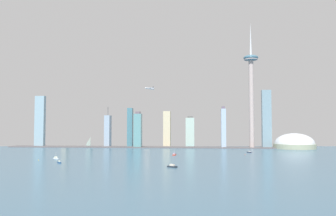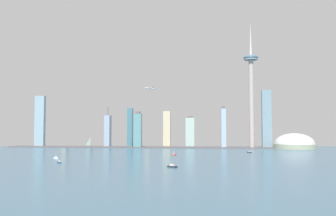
{
  "view_description": "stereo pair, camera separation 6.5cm",
  "coord_description": "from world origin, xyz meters",
  "px_view_note": "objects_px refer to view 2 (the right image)",
  "views": [
    {
      "loc": [
        127.5,
        -423.63,
        59.38
      ],
      "look_at": [
        46.72,
        489.52,
        107.93
      ],
      "focal_mm": 36.41,
      "sensor_mm": 36.0,
      "label": 1
    },
    {
      "loc": [
        127.56,
        -423.62,
        59.38
      ],
      "look_at": [
        46.72,
        489.52,
        107.93
      ],
      "focal_mm": 36.41,
      "sensor_mm": 36.0,
      "label": 2
    }
  ],
  "objects_px": {
    "boat_3": "(174,154)",
    "airplane": "(149,88)",
    "skyscraper_4": "(148,126)",
    "skyscraper_12": "(130,127)",
    "boat_2": "(56,158)",
    "observation_tower": "(251,82)",
    "skyscraper_9": "(89,132)",
    "stadium_dome": "(294,144)",
    "channel_buoy_0": "(245,154)",
    "skyscraper_7": "(266,119)",
    "skyscraper_10": "(267,137)",
    "skyscraper_3": "(223,128)",
    "skyscraper_2": "(108,131)",
    "boat_4": "(249,152)",
    "skyscraper_5": "(138,130)",
    "skyscraper_6": "(65,130)",
    "boat_0": "(172,166)",
    "channel_buoy_1": "(38,160)",
    "skyscraper_11": "(167,129)",
    "skyscraper_8": "(190,132)",
    "boat_1": "(59,162)",
    "skyscraper_0": "(40,121)",
    "skyscraper_1": "(189,137)"
  },
  "relations": [
    {
      "from": "boat_0",
      "to": "channel_buoy_0",
      "type": "height_order",
      "value": "boat_0"
    },
    {
      "from": "skyscraper_1",
      "to": "skyscraper_12",
      "type": "distance_m",
      "value": 185.17
    },
    {
      "from": "boat_3",
      "to": "stadium_dome",
      "type": "bearing_deg",
      "value": -47.24
    },
    {
      "from": "skyscraper_4",
      "to": "boat_3",
      "type": "distance_m",
      "value": 359.69
    },
    {
      "from": "boat_3",
      "to": "skyscraper_7",
      "type": "bearing_deg",
      "value": -37.44
    },
    {
      "from": "channel_buoy_0",
      "to": "skyscraper_12",
      "type": "bearing_deg",
      "value": 140.29
    },
    {
      "from": "skyscraper_11",
      "to": "channel_buoy_0",
      "type": "relative_size",
      "value": 35.41
    },
    {
      "from": "skyscraper_2",
      "to": "channel_buoy_1",
      "type": "relative_size",
      "value": 56.33
    },
    {
      "from": "stadium_dome",
      "to": "boat_3",
      "type": "distance_m",
      "value": 380.81
    },
    {
      "from": "boat_3",
      "to": "airplane",
      "type": "xyz_separation_m",
      "value": [
        -87.53,
        249.91,
        163.61
      ]
    },
    {
      "from": "channel_buoy_0",
      "to": "skyscraper_10",
      "type": "bearing_deg",
      "value": 69.77
    },
    {
      "from": "skyscraper_5",
      "to": "boat_4",
      "type": "xyz_separation_m",
      "value": [
        279.23,
        -150.38,
        -46.33
      ]
    },
    {
      "from": "observation_tower",
      "to": "skyscraper_9",
      "type": "height_order",
      "value": "observation_tower"
    },
    {
      "from": "skyscraper_9",
      "to": "channel_buoy_1",
      "type": "height_order",
      "value": "skyscraper_9"
    },
    {
      "from": "skyscraper_4",
      "to": "skyscraper_8",
      "type": "relative_size",
      "value": 1.43
    },
    {
      "from": "boat_3",
      "to": "boat_4",
      "type": "xyz_separation_m",
      "value": [
        162.29,
        82.9,
        -0.39
      ]
    },
    {
      "from": "boat_0",
      "to": "channel_buoy_0",
      "type": "relative_size",
      "value": 5.46
    },
    {
      "from": "skyscraper_4",
      "to": "skyscraper_10",
      "type": "relative_size",
      "value": 2.3
    },
    {
      "from": "skyscraper_5",
      "to": "observation_tower",
      "type": "bearing_deg",
      "value": 0.52
    },
    {
      "from": "boat_0",
      "to": "channel_buoy_0",
      "type": "xyz_separation_m",
      "value": [
        133.07,
        223.1,
        -0.25
      ]
    },
    {
      "from": "skyscraper_3",
      "to": "boat_3",
      "type": "bearing_deg",
      "value": -115.62
    },
    {
      "from": "skyscraper_5",
      "to": "skyscraper_6",
      "type": "bearing_deg",
      "value": 164.55
    },
    {
      "from": "boat_3",
      "to": "skyscraper_4",
      "type": "bearing_deg",
      "value": 22.35
    },
    {
      "from": "skyscraper_7",
      "to": "skyscraper_12",
      "type": "distance_m",
      "value": 379.13
    },
    {
      "from": "skyscraper_12",
      "to": "boat_2",
      "type": "xyz_separation_m",
      "value": [
        -65.57,
        -352.13,
        -53.67
      ]
    },
    {
      "from": "skyscraper_1",
      "to": "channel_buoy_1",
      "type": "xyz_separation_m",
      "value": [
        -246.43,
        -465.17,
        -24.09
      ]
    },
    {
      "from": "skyscraper_6",
      "to": "boat_2",
      "type": "height_order",
      "value": "skyscraper_6"
    },
    {
      "from": "skyscraper_4",
      "to": "boat_3",
      "type": "xyz_separation_m",
      "value": [
        104.83,
        -338.98,
        -58.98
      ]
    },
    {
      "from": "boat_2",
      "to": "channel_buoy_0",
      "type": "bearing_deg",
      "value": -112.55
    },
    {
      "from": "stadium_dome",
      "to": "skyscraper_7",
      "type": "height_order",
      "value": "skyscraper_7"
    },
    {
      "from": "skyscraper_12",
      "to": "boat_2",
      "type": "relative_size",
      "value": 7.24
    },
    {
      "from": "skyscraper_10",
      "to": "channel_buoy_0",
      "type": "bearing_deg",
      "value": -110.23
    },
    {
      "from": "stadium_dome",
      "to": "skyscraper_10",
      "type": "xyz_separation_m",
      "value": [
        -58.69,
        55.08,
        15.86
      ]
    },
    {
      "from": "skyscraper_0",
      "to": "skyscraper_2",
      "type": "bearing_deg",
      "value": 2.36
    },
    {
      "from": "skyscraper_9",
      "to": "channel_buoy_1",
      "type": "distance_m",
      "value": 424.27
    },
    {
      "from": "boat_3",
      "to": "airplane",
      "type": "height_order",
      "value": "airplane"
    },
    {
      "from": "skyscraper_0",
      "to": "boat_3",
      "type": "bearing_deg",
      "value": -31.82
    },
    {
      "from": "skyscraper_2",
      "to": "boat_2",
      "type": "xyz_separation_m",
      "value": [
        -0.25,
        -354.55,
        -43.41
      ]
    },
    {
      "from": "boat_0",
      "to": "channel_buoy_1",
      "type": "relative_size",
      "value": 7.74
    },
    {
      "from": "skyscraper_5",
      "to": "skyscraper_9",
      "type": "height_order",
      "value": "skyscraper_5"
    },
    {
      "from": "skyscraper_6",
      "to": "skyscraper_3",
      "type": "bearing_deg",
      "value": -6.44
    },
    {
      "from": "stadium_dome",
      "to": "boat_1",
      "type": "relative_size",
      "value": 7.69
    },
    {
      "from": "skyscraper_2",
      "to": "skyscraper_5",
      "type": "relative_size",
      "value": 1.15
    },
    {
      "from": "skyscraper_12",
      "to": "channel_buoy_0",
      "type": "distance_m",
      "value": 377.93
    },
    {
      "from": "skyscraper_10",
      "to": "channel_buoy_1",
      "type": "distance_m",
      "value": 625.63
    },
    {
      "from": "observation_tower",
      "to": "skyscraper_3",
      "type": "xyz_separation_m",
      "value": [
        -74.51,
        8.6,
        -122.89
      ]
    },
    {
      "from": "skyscraper_8",
      "to": "skyscraper_12",
      "type": "height_order",
      "value": "skyscraper_12"
    },
    {
      "from": "skyscraper_5",
      "to": "airplane",
      "type": "xyz_separation_m",
      "value": [
        29.41,
        16.63,
        117.67
      ]
    },
    {
      "from": "boat_3",
      "to": "airplane",
      "type": "distance_m",
      "value": 311.27
    },
    {
      "from": "skyscraper_2",
      "to": "boat_4",
      "type": "distance_m",
      "value": 413.88
    }
  ]
}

